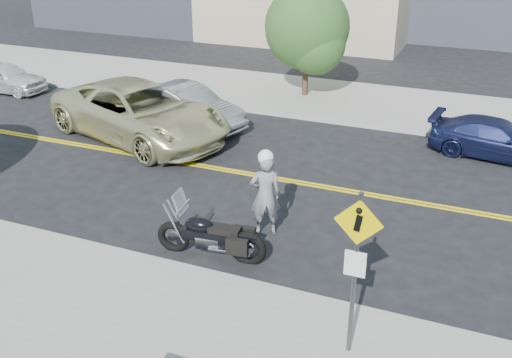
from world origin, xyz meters
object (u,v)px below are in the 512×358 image
Objects in this scene: motorcyclist at (265,193)px; parked_car_white at (4,77)px; parked_car_silver at (186,107)px; suv at (140,112)px; motorcycle at (211,227)px; parked_car_blue at (496,139)px; pedestrian_sign at (356,260)px.

parked_car_white is at bearing -52.65° from motorcyclist.
parked_car_white is 8.90m from parked_car_silver.
motorcyclist is 15.50m from parked_car_white.
parked_car_silver is at bearing -11.40° from suv.
motorcycle is 7.72m from suv.
motorcycle is 8.40m from parked_car_silver.
parked_car_blue is (18.78, 0.32, -0.03)m from parked_car_white.
motorcycle is 15.53m from parked_car_white.
motorcyclist is 7.34m from suv.
motorcycle is 0.56× the size of parked_car_silver.
parked_car_blue is at bearing -151.83° from motorcyclist.
suv is at bearing 139.46° from pedestrian_sign.
motorcyclist is 0.87× the size of motorcycle.
suv is 8.35m from parked_car_white.
suv is at bearing 111.08° from parked_car_blue.
suv is 1.64× the size of parked_car_blue.
pedestrian_sign reaches higher than suv.
parked_car_silver is 10.00m from parked_car_blue.
parked_car_silver is (-5.16, 5.72, -0.34)m from motorcyclist.
parked_car_silver is at bearing 103.85° from parked_car_blue.
motorcyclist is 0.59× the size of parked_car_white.
parked_car_silver is (-4.44, 7.12, -0.02)m from motorcycle.
pedestrian_sign is at bearing 102.78° from motorcyclist.
motorcycle is (-3.58, 2.00, -1.22)m from pedestrian_sign.
motorcycle is (-0.71, -1.40, -0.31)m from motorcyclist.
parked_car_silver is (8.85, -0.91, 0.11)m from parked_car_white.
parked_car_blue is (5.48, 8.34, -0.16)m from motorcycle.
suv reaches higher than motorcycle.
motorcyclist is 7.71m from parked_car_silver.
motorcyclist is 0.33× the size of suv.
parked_car_blue is (4.77, 6.94, -0.48)m from motorcyclist.
parked_car_white is 0.90× the size of parked_car_blue.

